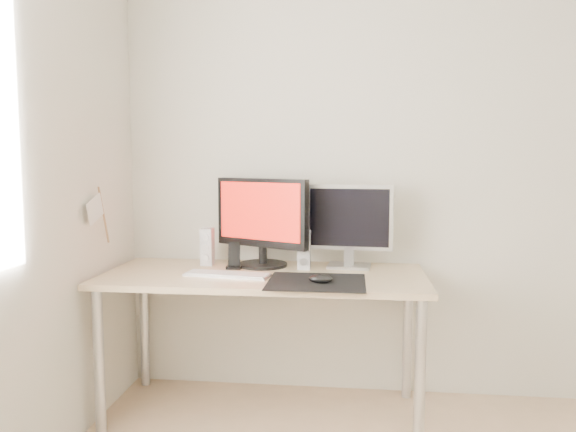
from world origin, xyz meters
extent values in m
plane|color=silver|center=(0.00, 1.75, 1.25)|extent=(3.50, 0.00, 3.50)
cube|color=black|center=(-0.66, 1.21, 0.73)|extent=(0.45, 0.40, 0.00)
ellipsoid|color=black|center=(-0.64, 1.18, 0.75)|extent=(0.11, 0.06, 0.04)
cube|color=#D1B587|center=(-0.93, 1.38, 0.71)|extent=(1.60, 0.70, 0.03)
cylinder|color=silver|center=(-1.67, 1.09, 0.35)|extent=(0.05, 0.05, 0.70)
cylinder|color=silver|center=(-0.19, 1.09, 0.35)|extent=(0.05, 0.05, 0.70)
cylinder|color=silver|center=(-1.67, 1.67, 0.35)|extent=(0.05, 0.05, 0.70)
cylinder|color=silver|center=(-0.19, 1.67, 0.35)|extent=(0.05, 0.05, 0.70)
cylinder|color=black|center=(-0.96, 1.57, 0.74)|extent=(0.35, 0.35, 0.02)
cylinder|color=black|center=(-0.96, 1.57, 0.81)|extent=(0.06, 0.06, 0.12)
cube|color=black|center=(-0.97, 1.56, 1.02)|extent=(0.51, 0.28, 0.36)
cube|color=red|center=(-0.98, 1.53, 1.03)|extent=(0.45, 0.22, 0.30)
cube|color=silver|center=(-0.51, 1.58, 0.74)|extent=(0.23, 0.18, 0.01)
cube|color=silver|center=(-0.51, 1.58, 0.80)|extent=(0.05, 0.04, 0.10)
cube|color=silver|center=(-0.51, 1.58, 0.99)|extent=(0.45, 0.08, 0.34)
cube|color=black|center=(-0.51, 1.56, 0.99)|extent=(0.41, 0.04, 0.30)
cube|color=white|center=(-1.27, 1.56, 0.83)|extent=(0.06, 0.07, 0.20)
cylinder|color=silver|center=(-1.27, 1.52, 0.78)|extent=(0.04, 0.01, 0.04)
cylinder|color=#B8B8BA|center=(-1.27, 1.52, 0.83)|extent=(0.04, 0.01, 0.04)
cylinder|color=silver|center=(-1.27, 1.52, 0.88)|extent=(0.04, 0.01, 0.04)
cube|color=silver|center=(-0.74, 1.51, 0.83)|extent=(0.06, 0.07, 0.20)
cylinder|color=#B2B2B4|center=(-0.74, 1.47, 0.78)|extent=(0.04, 0.01, 0.04)
cylinder|color=#BCBCBE|center=(-0.74, 1.47, 0.83)|extent=(0.04, 0.01, 0.04)
cylinder|color=#B1B1B3|center=(-0.74, 1.47, 0.88)|extent=(0.04, 0.01, 0.04)
cube|color=silver|center=(-1.10, 1.30, 0.73)|extent=(0.43, 0.18, 0.01)
cube|color=white|center=(-1.10, 1.30, 0.74)|extent=(0.41, 0.16, 0.01)
cube|color=black|center=(-1.10, 1.48, 0.74)|extent=(0.08, 0.07, 0.02)
cube|color=black|center=(-1.10, 1.48, 0.81)|extent=(0.06, 0.03, 0.12)
cylinder|color=#A57F54|center=(-1.72, 1.30, 1.02)|extent=(0.01, 0.10, 0.29)
cube|color=white|center=(-1.72, 1.21, 1.06)|extent=(0.00, 0.19, 0.15)
camera|label=1|loc=(-0.49, -1.34, 1.30)|focal=35.00mm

